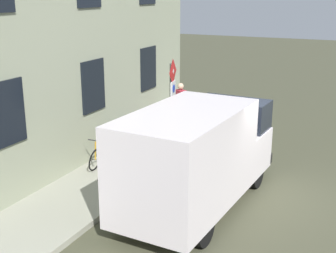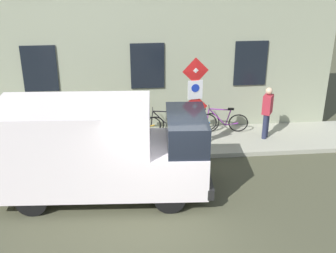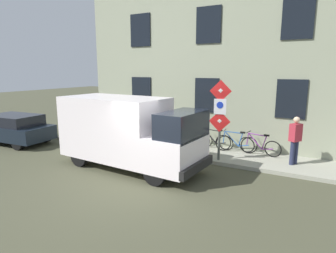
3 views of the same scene
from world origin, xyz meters
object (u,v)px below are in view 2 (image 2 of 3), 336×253
bicycle_purple (222,122)px  bicycle_orange (139,125)px  sign_post_stacked (195,97)px  delivery_van (99,148)px  pedestrian (267,111)px  bicycle_blue (195,123)px  bicycle_black (167,124)px

bicycle_purple → bicycle_orange: same height
sign_post_stacked → delivery_van: sign_post_stacked is taller
pedestrian → bicycle_purple: bearing=-172.0°
delivery_van → bicycle_orange: 3.59m
sign_post_stacked → delivery_van: bearing=124.8°
sign_post_stacked → delivery_van: 3.38m
bicycle_blue → bicycle_orange: (0.00, 1.88, 0.00)m
pedestrian → sign_post_stacked: bearing=-129.6°
bicycle_blue → bicycle_purple: bearing=173.8°
bicycle_purple → pedestrian: pedestrian is taller
bicycle_black → bicycle_purple: bearing=-176.4°
bicycle_blue → pedestrian: (-0.58, -2.25, 0.56)m
delivery_van → sign_post_stacked: bearing=38.3°
delivery_van → bicycle_blue: 4.53m
bicycle_purple → pedestrian: size_ratio=0.99×
bicycle_blue → bicycle_black: bearing=-6.4°
delivery_van → bicycle_purple: bearing=43.8°
delivery_van → pedestrian: delivery_van is taller
sign_post_stacked → bicycle_purple: bearing=-40.0°
sign_post_stacked → bicycle_orange: size_ratio=1.66×
bicycle_blue → delivery_van: bearing=41.7°
bicycle_purple → bicycle_black: bearing=8.5°
bicycle_blue → pedestrian: pedestrian is taller
sign_post_stacked → bicycle_blue: 2.03m
delivery_van → bicycle_orange: (3.31, -1.10, -0.82)m
bicycle_purple → pedestrian: (-0.58, -1.31, 0.56)m
bicycle_black → delivery_van: bearing=62.0°
bicycle_black → sign_post_stacked: bearing=119.5°
bicycle_purple → pedestrian: bearing=164.6°
bicycle_purple → bicycle_blue: bearing=8.6°
bicycle_black → bicycle_orange: bearing=3.7°
bicycle_purple → bicycle_black: 1.88m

